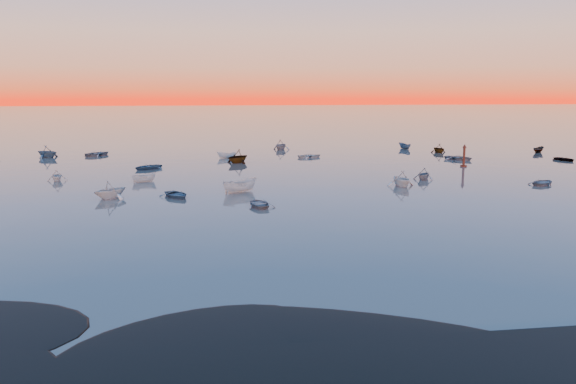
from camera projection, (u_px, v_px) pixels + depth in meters
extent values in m
plane|color=#635B52|center=(233.00, 140.00, 125.29)|extent=(600.00, 600.00, 0.00)
imported|color=#3D5D76|center=(176.00, 197.00, 58.63)|extent=(4.19, 3.19, 0.97)
imported|color=white|center=(240.00, 192.00, 61.58)|extent=(3.47, 4.57, 1.46)
imported|color=white|center=(401.00, 186.00, 65.52)|extent=(4.19, 2.36, 1.39)
cylinder|color=#46190F|center=(463.00, 166.00, 82.27)|extent=(0.96, 0.96, 0.32)
cylinder|color=#46190F|center=(464.00, 157.00, 82.04)|extent=(0.34, 0.34, 2.76)
cone|color=#46190F|center=(465.00, 146.00, 81.74)|extent=(0.64, 0.64, 0.53)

